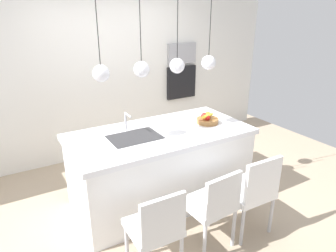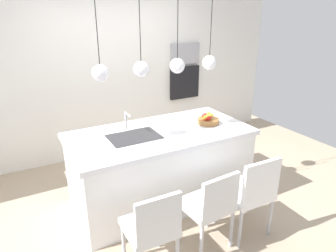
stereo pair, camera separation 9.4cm
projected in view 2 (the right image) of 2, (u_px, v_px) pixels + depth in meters
name	position (u px, v px, depth m)	size (l,w,h in m)	color
floor	(161.00, 198.00, 3.80)	(6.60, 6.60, 0.00)	tan
back_wall	(111.00, 73.00, 4.69)	(6.00, 0.10, 2.60)	silver
kitchen_island	(161.00, 166.00, 3.64)	(2.09, 1.04, 0.90)	white
sink_basin	(134.00, 137.00, 3.34)	(0.56, 0.40, 0.02)	#2D2D30
faucet	(127.00, 119.00, 3.46)	(0.02, 0.17, 0.22)	silver
fruit_bowl	(208.00, 120.00, 3.72)	(0.27, 0.27, 0.15)	#9E6B38
microwave	(185.00, 53.00, 5.14)	(0.54, 0.08, 0.34)	#9E9EA3
oven	(184.00, 82.00, 5.32)	(0.56, 0.08, 0.56)	black
chair_near	(152.00, 227.00, 2.57)	(0.43, 0.44, 0.85)	silver
chair_middle	(210.00, 204.00, 2.84)	(0.46, 0.44, 0.85)	silver
chair_far	(249.00, 191.00, 3.04)	(0.46, 0.48, 0.90)	white
pendant_light_left	(100.00, 73.00, 2.93)	(0.17, 0.17, 0.77)	silver
pendant_light_center_left	(141.00, 69.00, 3.12)	(0.17, 0.17, 0.77)	silver
pendant_light_center_right	(177.00, 66.00, 3.32)	(0.17, 0.17, 0.77)	silver
pendant_light_right	(209.00, 63.00, 3.51)	(0.17, 0.17, 0.77)	silver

